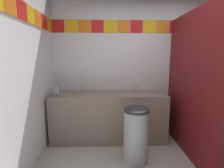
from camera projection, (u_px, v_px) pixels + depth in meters
name	position (u px, v px, depth m)	size (l,w,h in m)	color
wall_back	(154.00, 62.00, 3.30)	(3.85, 0.09, 2.75)	silver
vanity_counter	(109.00, 116.00, 3.08)	(1.99, 0.61, 0.85)	gray
faucet_left	(81.00, 89.00, 3.08)	(0.04, 0.10, 0.14)	silver
faucet_right	(136.00, 89.00, 3.11)	(0.04, 0.10, 0.14)	silver
soap_dispenser	(57.00, 91.00, 2.80)	(0.09, 0.09, 0.16)	gray
stall_divider	(209.00, 88.00, 2.29)	(0.92, 1.56, 2.14)	maroon
toilet	(203.00, 124.00, 3.04)	(0.39, 0.49, 0.74)	white
trash_bin	(136.00, 135.00, 2.39)	(0.35, 0.35, 0.78)	#999EA3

